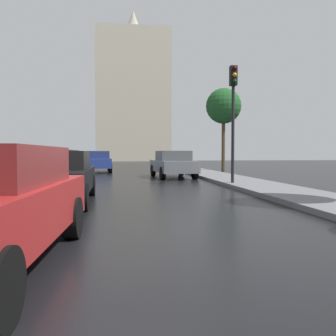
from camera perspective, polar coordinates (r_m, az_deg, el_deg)
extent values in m
plane|color=black|center=(4.81, -8.15, -13.00)|extent=(120.00, 120.00, 0.00)
cube|color=slate|center=(18.52, 0.75, 0.32)|extent=(2.11, 4.55, 0.59)
cube|color=#494D50|center=(18.37, 0.84, 2.03)|extent=(1.72, 2.17, 0.52)
cylinder|color=black|center=(19.81, -2.47, -0.41)|extent=(0.27, 0.65, 0.64)
cylinder|color=black|center=(20.14, 2.14, -0.36)|extent=(0.27, 0.65, 0.64)
cylinder|color=black|center=(16.93, -0.89, -0.87)|extent=(0.27, 0.65, 0.64)
cylinder|color=black|center=(17.31, 4.44, -0.81)|extent=(0.27, 0.65, 0.64)
cube|color=navy|center=(24.43, -11.52, 0.81)|extent=(2.09, 4.34, 0.62)
cube|color=navy|center=(24.46, -11.53, 2.14)|extent=(1.70, 2.03, 0.52)
cylinder|color=black|center=(23.06, -9.47, -0.03)|extent=(0.27, 0.67, 0.65)
cylinder|color=black|center=(23.06, -13.54, -0.06)|extent=(0.27, 0.67, 0.65)
cylinder|color=black|center=(25.85, -9.70, 0.22)|extent=(0.27, 0.67, 0.65)
cylinder|color=black|center=(25.85, -13.33, 0.19)|extent=(0.27, 0.67, 0.65)
cylinder|color=black|center=(5.44, -15.45, -7.92)|extent=(0.25, 0.63, 0.62)
cube|color=black|center=(9.40, -17.87, -1.90)|extent=(1.82, 4.43, 0.57)
cube|color=black|center=(9.69, -17.62, 1.29)|extent=(1.56, 2.19, 0.46)
cylinder|color=black|center=(7.91, -13.84, -4.72)|extent=(0.24, 0.62, 0.62)
cylinder|color=black|center=(8.19, -24.87, -4.62)|extent=(0.24, 0.62, 0.62)
cylinder|color=black|center=(10.78, -12.53, -2.83)|extent=(0.24, 0.62, 0.62)
cylinder|color=black|center=(10.99, -20.73, -2.83)|extent=(0.24, 0.62, 0.62)
cylinder|color=black|center=(13.77, 10.64, 5.46)|extent=(0.12, 0.12, 3.78)
cube|color=black|center=(14.07, 10.71, 14.70)|extent=(0.26, 0.26, 0.75)
sphere|color=#360503|center=(13.97, 10.95, 15.85)|extent=(0.17, 0.17, 0.17)
sphere|color=orange|center=(13.91, 10.94, 14.85)|extent=(0.17, 0.17, 0.17)
sphere|color=black|center=(13.86, 10.93, 13.84)|extent=(0.17, 0.17, 0.17)
cylinder|color=#4C3823|center=(24.69, 9.10, 3.74)|extent=(0.24, 0.24, 3.76)
sphere|color=#1E5123|center=(24.91, 9.14, 10.06)|extent=(2.47, 2.47, 2.47)
cube|color=beige|center=(62.62, -5.71, 11.57)|extent=(12.74, 7.64, 22.63)
cone|color=#A9A08A|center=(66.03, -5.76, 22.94)|extent=(2.79, 2.79, 3.77)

